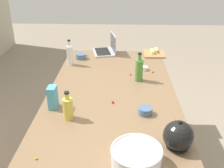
# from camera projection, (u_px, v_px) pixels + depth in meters

# --- Properties ---
(island_counter) EXTENTS (1.96, 1.05, 0.90)m
(island_counter) POSITION_uv_depth(u_px,v_px,m) (112.00, 132.00, 2.41)
(island_counter) COLOR olive
(island_counter) RESTS_ON ground
(laptop) EXTENTS (0.35, 0.29, 0.22)m
(laptop) POSITION_uv_depth(u_px,v_px,m) (107.00, 49.00, 3.01)
(laptop) COLOR #B7B7BC
(laptop) RESTS_ON island_counter
(mixing_bowl_large) EXTENTS (0.28, 0.28, 0.12)m
(mixing_bowl_large) POSITION_uv_depth(u_px,v_px,m) (136.00, 157.00, 1.38)
(mixing_bowl_large) COLOR white
(mixing_bowl_large) RESTS_ON island_counter
(bottle_olive) EXTENTS (0.07, 0.07, 0.26)m
(bottle_olive) POSITION_uv_depth(u_px,v_px,m) (139.00, 70.00, 2.32)
(bottle_olive) COLOR #4C8C38
(bottle_olive) RESTS_ON island_counter
(bottle_vinegar) EXTENTS (0.06, 0.06, 0.26)m
(bottle_vinegar) POSITION_uv_depth(u_px,v_px,m) (70.00, 55.00, 2.66)
(bottle_vinegar) COLOR white
(bottle_vinegar) RESTS_ON island_counter
(bottle_oil) EXTENTS (0.07, 0.07, 0.21)m
(bottle_oil) POSITION_uv_depth(u_px,v_px,m) (68.00, 108.00, 1.78)
(bottle_oil) COLOR #DBC64C
(bottle_oil) RESTS_ON island_counter
(kettle) EXTENTS (0.21, 0.18, 0.20)m
(kettle) POSITION_uv_depth(u_px,v_px,m) (178.00, 136.00, 1.52)
(kettle) COLOR black
(kettle) RESTS_ON island_counter
(cutting_board) EXTENTS (0.27, 0.23, 0.02)m
(cutting_board) POSITION_uv_depth(u_px,v_px,m) (154.00, 54.00, 2.98)
(cutting_board) COLOR #AD7F4C
(cutting_board) RESTS_ON island_counter
(butter_stick_left) EXTENTS (0.11, 0.05, 0.04)m
(butter_stick_left) POSITION_uv_depth(u_px,v_px,m) (156.00, 50.00, 3.00)
(butter_stick_left) COLOR #F4E58C
(butter_stick_left) RESTS_ON cutting_board
(butter_stick_right) EXTENTS (0.11, 0.04, 0.04)m
(butter_stick_right) POSITION_uv_depth(u_px,v_px,m) (152.00, 52.00, 2.96)
(butter_stick_right) COLOR #F4E58C
(butter_stick_right) RESTS_ON cutting_board
(ramekin_small) EXTENTS (0.07, 0.07, 0.04)m
(ramekin_small) POSITION_uv_depth(u_px,v_px,m) (144.00, 68.00, 2.57)
(ramekin_small) COLOR white
(ramekin_small) RESTS_ON island_counter
(ramekin_medium) EXTENTS (0.10, 0.10, 0.05)m
(ramekin_medium) POSITION_uv_depth(u_px,v_px,m) (145.00, 111.00, 1.86)
(ramekin_medium) COLOR slate
(ramekin_medium) RESTS_ON island_counter
(ramekin_wide) EXTENTS (0.11, 0.11, 0.05)m
(ramekin_wide) POSITION_uv_depth(u_px,v_px,m) (81.00, 56.00, 2.85)
(ramekin_wide) COLOR slate
(ramekin_wide) RESTS_ON island_counter
(candy_bag) EXTENTS (0.09, 0.06, 0.17)m
(candy_bag) POSITION_uv_depth(u_px,v_px,m) (53.00, 97.00, 1.91)
(candy_bag) COLOR #4CA5CC
(candy_bag) RESTS_ON island_counter
(candy_0) EXTENTS (0.02, 0.02, 0.02)m
(candy_0) POSITION_uv_depth(u_px,v_px,m) (113.00, 102.00, 2.00)
(candy_0) COLOR red
(candy_0) RESTS_ON island_counter
(candy_1) EXTENTS (0.02, 0.02, 0.02)m
(candy_1) POSITION_uv_depth(u_px,v_px,m) (153.00, 72.00, 2.52)
(candy_1) COLOR orange
(candy_1) RESTS_ON island_counter
(candy_2) EXTENTS (0.02, 0.02, 0.02)m
(candy_2) POSITION_uv_depth(u_px,v_px,m) (139.00, 71.00, 2.54)
(candy_2) COLOR orange
(candy_2) RESTS_ON island_counter
(candy_3) EXTENTS (0.02, 0.02, 0.02)m
(candy_3) POSITION_uv_depth(u_px,v_px,m) (131.00, 74.00, 2.47)
(candy_3) COLOR #CC3399
(candy_3) RESTS_ON island_counter
(candy_4) EXTENTS (0.01, 0.01, 0.01)m
(candy_4) POSITION_uv_depth(u_px,v_px,m) (36.00, 158.00, 1.45)
(candy_4) COLOR yellow
(candy_4) RESTS_ON island_counter
(candy_5) EXTENTS (0.02, 0.02, 0.02)m
(candy_5) POSITION_uv_depth(u_px,v_px,m) (171.00, 126.00, 1.72)
(candy_5) COLOR yellow
(candy_5) RESTS_ON island_counter
(candy_6) EXTENTS (0.02, 0.02, 0.02)m
(candy_6) POSITION_uv_depth(u_px,v_px,m) (104.00, 56.00, 2.91)
(candy_6) COLOR yellow
(candy_6) RESTS_ON island_counter
(candy_7) EXTENTS (0.01, 0.01, 0.01)m
(candy_7) POSITION_uv_depth(u_px,v_px,m) (87.00, 55.00, 2.93)
(candy_7) COLOR green
(candy_7) RESTS_ON island_counter
(candy_8) EXTENTS (0.02, 0.02, 0.02)m
(candy_8) POSITION_uv_depth(u_px,v_px,m) (97.00, 53.00, 3.00)
(candy_8) COLOR yellow
(candy_8) RESTS_ON island_counter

